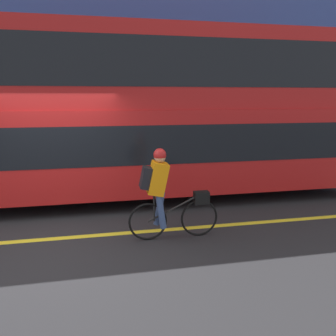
{
  "coord_description": "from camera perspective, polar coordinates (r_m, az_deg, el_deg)",
  "views": [
    {
      "loc": [
        0.95,
        -5.33,
        2.42
      ],
      "look_at": [
        2.24,
        1.08,
        1.0
      ],
      "focal_mm": 35.0,
      "sensor_mm": 36.0,
      "label": 1
    }
  ],
  "objects": [
    {
      "name": "ground_plane",
      "position": [
        5.94,
        -20.03,
        -12.6
      ],
      "size": [
        80.0,
        80.0,
        0.0
      ],
      "primitive_type": "plane",
      "color": "#232326"
    },
    {
      "name": "road_center_line",
      "position": [
        6.17,
        -19.68,
        -11.55
      ],
      "size": [
        50.0,
        0.14,
        0.01
      ],
      "primitive_type": "cube",
      "color": "yellow",
      "rests_on": "ground_plane"
    },
    {
      "name": "sidewalk_curb",
      "position": [
        10.86,
        -16.1,
        -0.76
      ],
      "size": [
        60.0,
        2.29,
        0.13
      ],
      "color": "gray",
      "rests_on": "ground_plane"
    },
    {
      "name": "building_facade",
      "position": [
        12.01,
        -16.8,
        19.88
      ],
      "size": [
        60.0,
        0.3,
        8.23
      ],
      "color": "#33478C",
      "rests_on": "ground_plane"
    },
    {
      "name": "bus",
      "position": [
        7.99,
        -0.34,
        10.33
      ],
      "size": [
        9.34,
        2.58,
        3.88
      ],
      "color": "black",
      "rests_on": "ground_plane"
    },
    {
      "name": "cyclist_on_bike",
      "position": [
        5.55,
        -0.65,
        -4.03
      ],
      "size": [
        1.58,
        0.32,
        1.6
      ],
      "color": "black",
      "rests_on": "ground_plane"
    },
    {
      "name": "street_sign_post",
      "position": [
        11.33,
        11.14,
        7.19
      ],
      "size": [
        0.36,
        0.09,
        2.38
      ],
      "color": "#59595B",
      "rests_on": "sidewalk_curb"
    }
  ]
}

